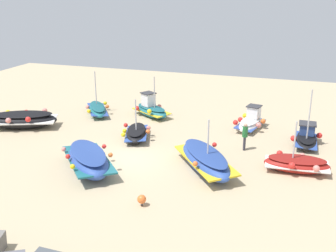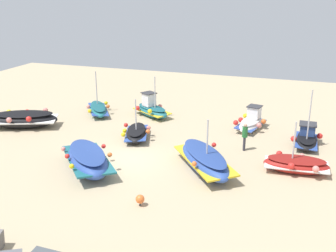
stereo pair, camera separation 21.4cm
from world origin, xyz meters
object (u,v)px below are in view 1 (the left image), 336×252
object	(u,v)px
fishing_boat_8	(306,138)
mooring_buoy_0	(142,199)
fishing_boat_6	(205,160)
fishing_boat_7	(136,133)
fishing_boat_3	(23,120)
fishing_boat_0	(297,164)
fishing_boat_2	(88,159)
person_walking	(245,135)
fishing_boat_1	(251,122)
fishing_boat_4	(97,109)
fishing_boat_5	(151,109)

from	to	relation	value
fishing_boat_8	mooring_buoy_0	bearing A→B (deg)	145.47
fishing_boat_6	fishing_boat_7	size ratio (longest dim) A/B	1.47
fishing_boat_6	fishing_boat_3	bearing A→B (deg)	41.10
fishing_boat_0	fishing_boat_2	xyz separation A→B (m)	(10.38, 3.20, 0.18)
fishing_boat_7	fishing_boat_0	bearing A→B (deg)	-119.53
fishing_boat_2	person_walking	distance (m)	9.11
fishing_boat_1	fishing_boat_8	distance (m)	4.10
fishing_boat_2	fishing_boat_4	distance (m)	9.95
fishing_boat_5	mooring_buoy_0	distance (m)	13.02
fishing_boat_4	fishing_boat_3	bearing A→B (deg)	-70.64
fishing_boat_3	fishing_boat_7	size ratio (longest dim) A/B	1.47
fishing_boat_1	fishing_boat_4	world-z (taller)	fishing_boat_4
fishing_boat_2	fishing_boat_5	size ratio (longest dim) A/B	1.35
fishing_boat_3	fishing_boat_1	bearing A→B (deg)	-4.24
fishing_boat_0	fishing_boat_7	size ratio (longest dim) A/B	1.03
fishing_boat_3	fishing_boat_6	bearing A→B (deg)	-33.31
fishing_boat_4	fishing_boat_6	bearing A→B (deg)	20.90
fishing_boat_2	fishing_boat_1	bearing A→B (deg)	-79.59
fishing_boat_3	fishing_boat_8	xyz separation A→B (m)	(-18.35, -2.68, -0.13)
fishing_boat_4	person_walking	size ratio (longest dim) A/B	2.25
fishing_boat_4	mooring_buoy_0	distance (m)	14.19
person_walking	fishing_boat_8	bearing A→B (deg)	17.98
fishing_boat_6	fishing_boat_1	bearing A→B (deg)	-48.37
person_walking	mooring_buoy_0	distance (m)	8.61
fishing_boat_0	fishing_boat_6	size ratio (longest dim) A/B	0.70
fishing_boat_1	fishing_boat_6	world-z (taller)	fishing_boat_6
fishing_boat_0	fishing_boat_6	bearing A→B (deg)	-167.76
fishing_boat_0	fishing_boat_6	xyz separation A→B (m)	(4.57, 1.31, 0.15)
fishing_boat_4	fishing_boat_8	bearing A→B (deg)	49.87
fishing_boat_3	fishing_boat_4	world-z (taller)	fishing_boat_4
fishing_boat_6	mooring_buoy_0	size ratio (longest dim) A/B	9.35
fishing_boat_0	person_walking	distance (m)	3.72
fishing_boat_3	fishing_boat_8	bearing A→B (deg)	-13.44
fishing_boat_0	mooring_buoy_0	xyz separation A→B (m)	(6.37, 5.77, -0.10)
fishing_boat_8	mooring_buoy_0	xyz separation A→B (m)	(6.83, 9.86, -0.13)
fishing_boat_6	fishing_boat_4	bearing A→B (deg)	17.12
fishing_boat_0	fishing_boat_7	xyz separation A→B (m)	(9.75, -1.85, -0.04)
fishing_boat_7	fishing_boat_8	xyz separation A→B (m)	(-10.21, -2.25, 0.06)
fishing_boat_3	mooring_buoy_0	size ratio (longest dim) A/B	9.34
fishing_boat_1	fishing_boat_8	xyz separation A→B (m)	(-3.59, 1.98, -0.03)
fishing_boat_4	person_walking	distance (m)	12.14
fishing_boat_2	fishing_boat_6	size ratio (longest dim) A/B	0.95
fishing_boat_3	person_walking	distance (m)	14.91
fishing_boat_2	person_walking	size ratio (longest dim) A/B	2.79
fishing_boat_4	fishing_boat_6	world-z (taller)	fishing_boat_4
fishing_boat_5	fishing_boat_8	size ratio (longest dim) A/B	0.94
fishing_boat_3	fishing_boat_7	bearing A→B (deg)	-18.72
fishing_boat_1	fishing_boat_5	bearing A→B (deg)	99.04
fishing_boat_0	fishing_boat_2	bearing A→B (deg)	-166.56
fishing_boat_4	fishing_boat_8	size ratio (longest dim) A/B	1.02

